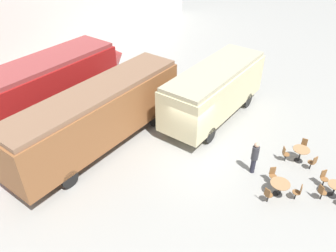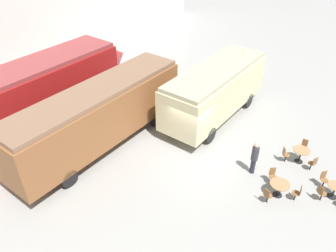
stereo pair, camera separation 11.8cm
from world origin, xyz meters
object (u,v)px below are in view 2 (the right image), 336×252
at_px(streamlined_locomotive, 49,84).
at_px(cafe_chair_0, 267,195).
at_px(cafe_table_far, 335,189).
at_px(cafe_table_near, 279,186).
at_px(visitor_person, 255,157).
at_px(passenger_coach_wooden, 99,114).
at_px(cafe_table_mid, 301,153).
at_px(passenger_coach_vintage, 215,89).

distance_m(streamlined_locomotive, cafe_chair_0, 13.76).
distance_m(streamlined_locomotive, cafe_table_far, 16.30).
distance_m(cafe_table_near, visitor_person, 1.81).
height_order(passenger_coach_wooden, cafe_table_mid, passenger_coach_wooden).
distance_m(streamlined_locomotive, passenger_coach_vintage, 9.92).
relative_size(cafe_table_far, cafe_chair_0, 0.82).
height_order(passenger_coach_wooden, cafe_table_far, passenger_coach_wooden).
relative_size(streamlined_locomotive, cafe_chair_0, 14.36).
height_order(cafe_chair_0, visitor_person, visitor_person).
relative_size(cafe_table_near, cafe_table_far, 1.25).
distance_m(cafe_table_mid, visitor_person, 2.76).
bearing_deg(passenger_coach_wooden, cafe_table_near, -76.84).
bearing_deg(passenger_coach_wooden, streamlined_locomotive, 86.01).
xyz_separation_m(cafe_table_far, visitor_person, (-0.70, 3.65, 0.48)).
relative_size(streamlined_locomotive, passenger_coach_vintage, 1.56).
bearing_deg(cafe_table_far, cafe_chair_0, 133.99).
bearing_deg(cafe_table_near, visitor_person, 66.17).
xyz_separation_m(cafe_table_far, cafe_chair_0, (-2.19, 2.27, -0.00)).
relative_size(cafe_table_mid, cafe_chair_0, 0.96).
bearing_deg(passenger_coach_wooden, visitor_person, -69.35).
xyz_separation_m(streamlined_locomotive, passenger_coach_wooden, (-0.32, -4.63, -0.14)).
xyz_separation_m(streamlined_locomotive, cafe_table_near, (1.83, -13.85, -1.59)).
bearing_deg(visitor_person, cafe_table_far, -79.16).
distance_m(cafe_table_near, cafe_table_far, 2.48).
bearing_deg(cafe_table_far, cafe_table_near, 124.67).
bearing_deg(cafe_table_far, cafe_table_mid, 53.53).
relative_size(passenger_coach_vintage, cafe_table_mid, 9.53).
height_order(streamlined_locomotive, cafe_table_mid, streamlined_locomotive).
height_order(streamlined_locomotive, cafe_table_far, streamlined_locomotive).
bearing_deg(cafe_table_near, passenger_coach_vintage, 55.60).
xyz_separation_m(cafe_table_mid, visitor_person, (-2.22, 1.59, 0.39)).
xyz_separation_m(streamlined_locomotive, passenger_coach_vintage, (5.82, -8.03, -0.23)).
bearing_deg(cafe_table_far, passenger_coach_vintage, 71.86).
bearing_deg(passenger_coach_wooden, passenger_coach_vintage, -28.96).
bearing_deg(passenger_coach_vintage, visitor_person, -127.88).
height_order(passenger_coach_vintage, cafe_chair_0, passenger_coach_vintage).
height_order(cafe_table_near, cafe_table_far, cafe_table_near).
relative_size(passenger_coach_wooden, cafe_table_mid, 12.67).
bearing_deg(cafe_table_mid, cafe_chair_0, 176.74).
relative_size(passenger_coach_wooden, cafe_table_far, 14.97).
height_order(passenger_coach_wooden, cafe_table_near, passenger_coach_wooden).
distance_m(streamlined_locomotive, cafe_table_mid, 14.71).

